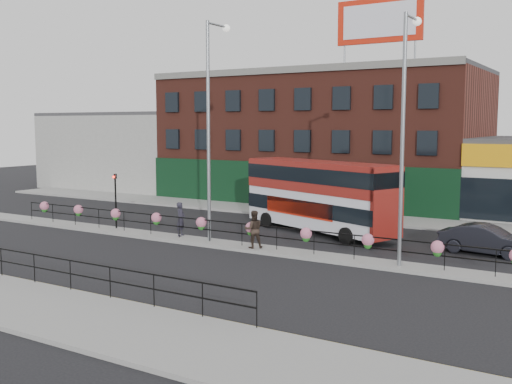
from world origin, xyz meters
The scene contains 18 objects.
ground centered at (0.00, 0.00, 0.00)m, with size 120.00×120.00×0.00m, color black.
south_pavement centered at (0.00, -12.00, 0.07)m, with size 60.00×4.00×0.15m, color gray.
north_pavement centered at (0.00, 12.00, 0.07)m, with size 60.00×4.00×0.15m, color gray.
median centered at (0.00, 0.00, 0.07)m, with size 60.00×1.60×0.15m, color gray.
yellow_line_inner centered at (0.00, -9.70, 0.01)m, with size 60.00×0.10×0.01m, color gold.
yellow_line_outer centered at (0.00, -9.88, 0.01)m, with size 60.00×0.10×0.01m, color gold.
brick_building centered at (-4.00, 19.96, 5.13)m, with size 25.00×12.21×10.30m.
warehouse_west centered at (-24.25, 20.00, 3.65)m, with size 15.50×12.00×7.30m.
billboard centered at (2.50, 14.99, 13.18)m, with size 6.00×0.29×4.40m.
median_railing centered at (0.00, 0.00, 1.05)m, with size 30.04×0.56×1.23m.
south_railing centered at (-2.00, -10.10, 0.96)m, with size 20.04×0.05×1.12m.
double_decker_bus centered at (2.51, 5.80, 2.53)m, with size 10.35×5.89×4.11m.
car centered at (11.75, 4.85, 0.71)m, with size 4.48×2.03×1.43m, color black.
pedestrian_a centered at (-3.24, 0.45, 1.07)m, with size 0.60×0.76×1.84m, color #262430.
pedestrian_b centered at (1.83, -0.24, 1.08)m, with size 1.15×1.12×1.86m, color #32261E.
lamp_column_west centered at (-1.15, 0.49, 6.83)m, with size 0.40×1.98×11.28m.
lamp_column_east centered at (9.11, 0.18, 6.48)m, with size 0.38×1.87×10.68m.
traffic_light_median centered at (-8.00, 0.39, 2.47)m, with size 0.15×0.28×3.65m.
Camera 1 is at (16.97, -24.87, 6.18)m, focal length 42.00 mm.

